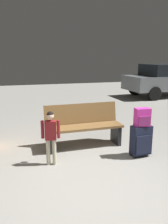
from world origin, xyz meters
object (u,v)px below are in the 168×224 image
backpack_bright (142,117)px  parked_car_side (168,79)px  bench (84,126)px  child (51,132)px  suitcase (141,140)px

backpack_bright → parked_car_side: 7.47m
backpack_bright → parked_car_side: size_ratio=0.08×
bench → child: bearing=-138.2°
backpack_bright → child: child is taller
child → bench: bearing=41.8°
suitcase → parked_car_side: bearing=51.3°
bench → suitcase: (0.90, -0.82, -0.12)m
bench → parked_car_side: 7.50m
parked_car_side → suitcase: bearing=-128.7°
suitcase → parked_car_side: parked_car_side is taller
bench → parked_car_side: bearing=42.0°
bench → backpack_bright: size_ratio=4.74×
suitcase → child: bearing=176.1°
parked_car_side → backpack_bright: bearing=-128.7°
bench → child: size_ratio=1.66×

